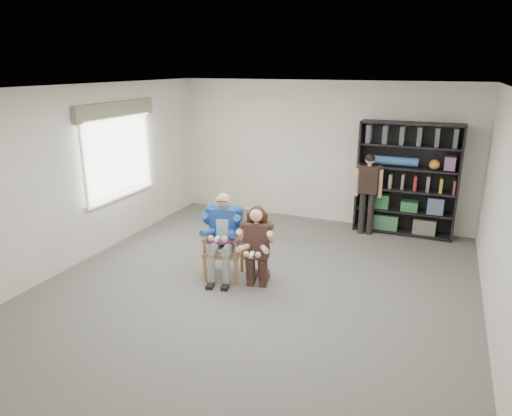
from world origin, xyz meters
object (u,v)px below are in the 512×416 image
at_px(armchair, 224,246).
at_px(kneeling_woman, 256,248).
at_px(standing_man, 368,194).
at_px(seated_man, 223,236).
at_px(bookshelf, 407,180).

distance_m(armchair, kneeling_woman, 0.60).
distance_m(kneeling_woman, standing_man, 3.02).
bearing_deg(standing_man, seated_man, -123.86).
height_order(seated_man, standing_man, standing_man).
bearing_deg(armchair, kneeling_woman, -24.08).
height_order(armchair, seated_man, seated_man).
bearing_deg(bookshelf, seated_man, -127.50).
height_order(seated_man, bookshelf, bookshelf).
xyz_separation_m(armchair, seated_man, (0.00, -0.00, 0.15)).
relative_size(armchair, seated_man, 0.77).
relative_size(armchair, standing_man, 0.65).
bearing_deg(bookshelf, kneeling_woman, -118.86).
height_order(seated_man, kneeling_woman, seated_man).
xyz_separation_m(kneeling_woman, bookshelf, (1.71, 3.11, 0.45)).
bearing_deg(kneeling_woman, armchair, 155.92).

